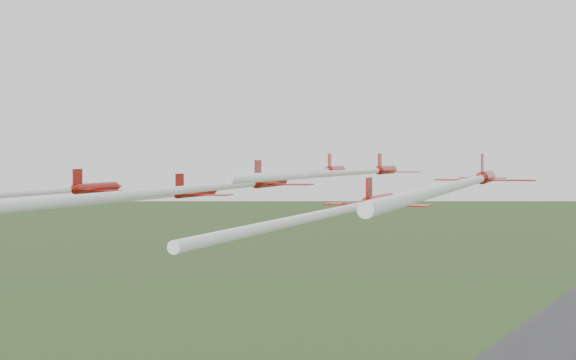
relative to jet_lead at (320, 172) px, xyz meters
The scene contains 7 objects.
jet_lead is the anchor object (origin of this frame).
jet_row2_left 22.05m from the jet_lead, 124.22° to the right, with size 14.75×57.99×2.96m.
jet_row2_right 14.61m from the jet_lead, 45.90° to the right, with size 12.95×50.38×2.37m.
jet_row3_left 31.21m from the jet_lead, 126.94° to the right, with size 15.00×46.52×2.82m.
jet_row3_mid 24.96m from the jet_lead, 81.23° to the right, with size 16.81×53.42×2.83m.
jet_row3_right 33.16m from the jet_lead, 40.60° to the right, with size 15.38×56.88×2.79m.
jet_row4_right 34.50m from the jet_lead, 57.80° to the right, with size 11.73×43.40×2.70m.
Camera 1 is at (44.04, -76.25, 52.84)m, focal length 50.00 mm.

